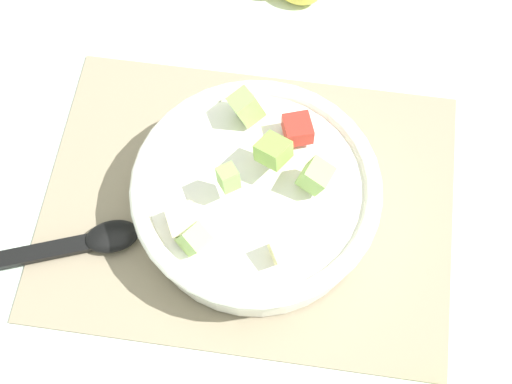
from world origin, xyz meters
TOP-DOWN VIEW (x-y plane):
  - ground_plane at (0.00, 0.00)m, footprint 2.40×2.40m
  - placemat at (0.00, 0.00)m, footprint 0.43×0.33m
  - salad_bowl at (0.01, -0.01)m, footprint 0.25×0.25m
  - serving_spoon at (-0.18, -0.08)m, footprint 0.23×0.11m

SIDE VIEW (x-z plane):
  - ground_plane at x=0.00m, z-range 0.00..0.00m
  - placemat at x=0.00m, z-range 0.00..0.01m
  - serving_spoon at x=-0.18m, z-range 0.00..0.02m
  - salad_bowl at x=0.01m, z-range -0.01..0.10m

